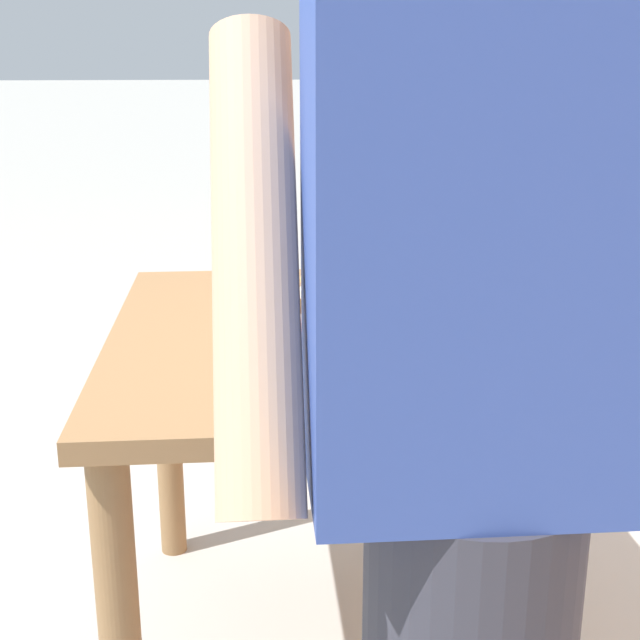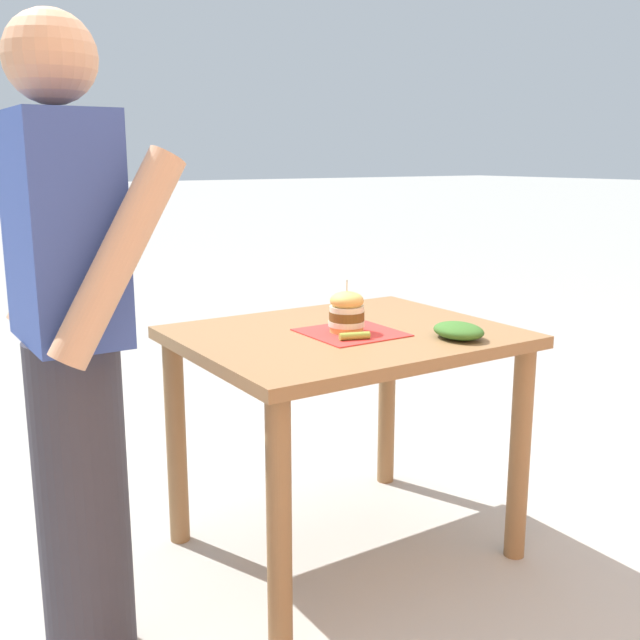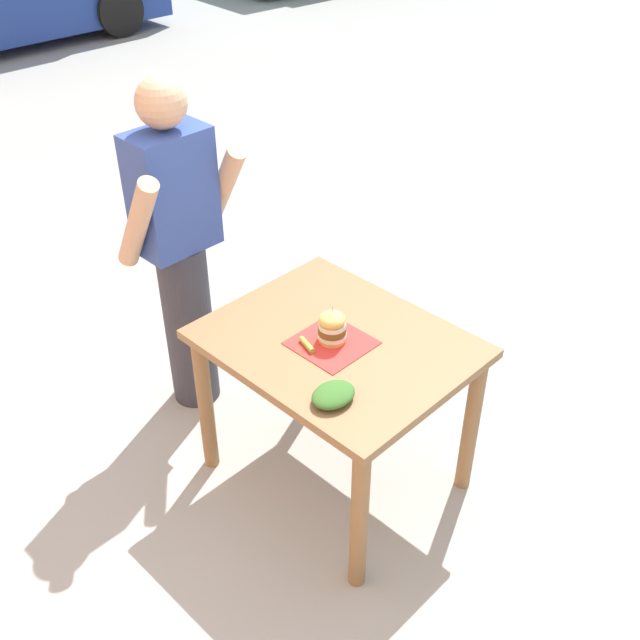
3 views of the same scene
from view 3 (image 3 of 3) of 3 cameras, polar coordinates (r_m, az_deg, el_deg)
ground_plane at (r=3.60m, az=1.16°, el=-11.54°), size 80.00×80.00×0.00m
patio_table at (r=3.16m, az=1.30°, el=-3.46°), size 0.85×1.05×0.79m
serving_paper at (r=3.06m, az=0.85°, el=-1.73°), size 0.29×0.29×0.00m
sandwich at (r=3.02m, az=0.93°, el=-0.54°), size 0.12×0.12×0.17m
pickle_spear at (r=3.02m, az=-1.01°, el=-1.89°), size 0.05×0.10×0.02m
side_salad at (r=2.77m, az=1.02°, el=-5.71°), size 0.18×0.14×0.05m
diner_across_table at (r=3.55m, az=-10.62°, el=5.30°), size 0.55×0.35×1.69m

